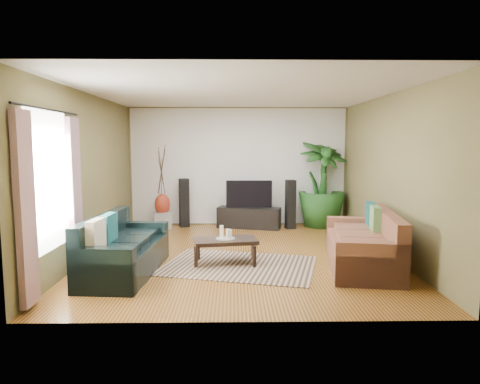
{
  "coord_description": "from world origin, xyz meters",
  "views": [
    {
      "loc": [
        -0.12,
        -7.08,
        1.88
      ],
      "look_at": [
        0.0,
        0.2,
        1.05
      ],
      "focal_mm": 32.0,
      "sensor_mm": 36.0,
      "label": 1
    }
  ],
  "objects_px": {
    "potted_plant": "(321,184)",
    "pedestal": "(163,220)",
    "speaker_right": "(290,204)",
    "sofa_right": "(362,239)",
    "tv_stand": "(249,218)",
    "side_table": "(113,236)",
    "vase": "(162,205)",
    "coffee_table": "(225,251)",
    "speaker_left": "(184,203)",
    "sofa_left": "(125,245)",
    "television": "(249,194)"
  },
  "relations": [
    {
      "from": "sofa_right",
      "to": "television",
      "type": "distance_m",
      "value": 3.47
    },
    {
      "from": "sofa_right",
      "to": "vase",
      "type": "distance_m",
      "value": 4.63
    },
    {
      "from": "television",
      "to": "vase",
      "type": "relative_size",
      "value": 2.15
    },
    {
      "from": "sofa_right",
      "to": "speaker_right",
      "type": "height_order",
      "value": "speaker_right"
    },
    {
      "from": "coffee_table",
      "to": "pedestal",
      "type": "xyz_separation_m",
      "value": [
        -1.44,
        2.8,
        -0.01
      ]
    },
    {
      "from": "television",
      "to": "pedestal",
      "type": "bearing_deg",
      "value": -177.97
    },
    {
      "from": "vase",
      "to": "coffee_table",
      "type": "bearing_deg",
      "value": -62.78
    },
    {
      "from": "potted_plant",
      "to": "pedestal",
      "type": "bearing_deg",
      "value": -176.34
    },
    {
      "from": "speaker_right",
      "to": "side_table",
      "type": "distance_m",
      "value": 3.88
    },
    {
      "from": "sofa_right",
      "to": "tv_stand",
      "type": "distance_m",
      "value": 3.44
    },
    {
      "from": "pedestal",
      "to": "speaker_right",
      "type": "bearing_deg",
      "value": -0.46
    },
    {
      "from": "pedestal",
      "to": "coffee_table",
      "type": "bearing_deg",
      "value": -62.78
    },
    {
      "from": "potted_plant",
      "to": "vase",
      "type": "bearing_deg",
      "value": -176.34
    },
    {
      "from": "television",
      "to": "side_table",
      "type": "bearing_deg",
      "value": -141.95
    },
    {
      "from": "coffee_table",
      "to": "tv_stand",
      "type": "relative_size",
      "value": 0.7
    },
    {
      "from": "television",
      "to": "pedestal",
      "type": "height_order",
      "value": "television"
    },
    {
      "from": "sofa_right",
      "to": "potted_plant",
      "type": "relative_size",
      "value": 1.07
    },
    {
      "from": "coffee_table",
      "to": "speaker_left",
      "type": "xyz_separation_m",
      "value": [
        -0.98,
        3.03,
        0.35
      ]
    },
    {
      "from": "coffee_table",
      "to": "television",
      "type": "height_order",
      "value": "television"
    },
    {
      "from": "potted_plant",
      "to": "coffee_table",
      "type": "bearing_deg",
      "value": -125.0
    },
    {
      "from": "television",
      "to": "potted_plant",
      "type": "relative_size",
      "value": 0.52
    },
    {
      "from": "coffee_table",
      "to": "speaker_right",
      "type": "xyz_separation_m",
      "value": [
        1.39,
        2.78,
        0.34
      ]
    },
    {
      "from": "potted_plant",
      "to": "sofa_right",
      "type": "bearing_deg",
      "value": -90.62
    },
    {
      "from": "television",
      "to": "side_table",
      "type": "height_order",
      "value": "television"
    },
    {
      "from": "tv_stand",
      "to": "potted_plant",
      "type": "distance_m",
      "value": 1.81
    },
    {
      "from": "tv_stand",
      "to": "vase",
      "type": "distance_m",
      "value": 1.94
    },
    {
      "from": "pedestal",
      "to": "sofa_left",
      "type": "bearing_deg",
      "value": -89.95
    },
    {
      "from": "tv_stand",
      "to": "speaker_left",
      "type": "height_order",
      "value": "speaker_left"
    },
    {
      "from": "sofa_left",
      "to": "speaker_right",
      "type": "distance_m",
      "value": 4.33
    },
    {
      "from": "potted_plant",
      "to": "side_table",
      "type": "xyz_separation_m",
      "value": [
        -4.13,
        -2.11,
        -0.73
      ]
    },
    {
      "from": "tv_stand",
      "to": "potted_plant",
      "type": "bearing_deg",
      "value": 21.55
    },
    {
      "from": "television",
      "to": "speaker_right",
      "type": "distance_m",
      "value": 0.95
    },
    {
      "from": "tv_stand",
      "to": "potted_plant",
      "type": "height_order",
      "value": "potted_plant"
    },
    {
      "from": "television",
      "to": "tv_stand",
      "type": "bearing_deg",
      "value": -90.0
    },
    {
      "from": "coffee_table",
      "to": "sofa_right",
      "type": "bearing_deg",
      "value": -15.36
    },
    {
      "from": "television",
      "to": "speaker_right",
      "type": "relative_size",
      "value": 0.94
    },
    {
      "from": "sofa_left",
      "to": "television",
      "type": "relative_size",
      "value": 1.88
    },
    {
      "from": "speaker_right",
      "to": "vase",
      "type": "xyz_separation_m",
      "value": [
        -2.83,
        0.02,
        -0.0
      ]
    },
    {
      "from": "sofa_right",
      "to": "side_table",
      "type": "relative_size",
      "value": 4.21
    },
    {
      "from": "sofa_left",
      "to": "television",
      "type": "distance_m",
      "value": 3.89
    },
    {
      "from": "sofa_left",
      "to": "potted_plant",
      "type": "relative_size",
      "value": 0.99
    },
    {
      "from": "sofa_left",
      "to": "coffee_table",
      "type": "height_order",
      "value": "sofa_left"
    },
    {
      "from": "sofa_left",
      "to": "coffee_table",
      "type": "relative_size",
      "value": 1.98
    },
    {
      "from": "sofa_right",
      "to": "television",
      "type": "xyz_separation_m",
      "value": [
        -1.61,
        3.06,
        0.34
      ]
    },
    {
      "from": "tv_stand",
      "to": "speaker_right",
      "type": "distance_m",
      "value": 0.97
    },
    {
      "from": "tv_stand",
      "to": "speaker_left",
      "type": "distance_m",
      "value": 1.5
    },
    {
      "from": "speaker_left",
      "to": "coffee_table",
      "type": "bearing_deg",
      "value": -91.82
    },
    {
      "from": "coffee_table",
      "to": "vase",
      "type": "height_order",
      "value": "vase"
    },
    {
      "from": "speaker_left",
      "to": "vase",
      "type": "xyz_separation_m",
      "value": [
        -0.46,
        -0.23,
        -0.01
      ]
    },
    {
      "from": "tv_stand",
      "to": "speaker_right",
      "type": "height_order",
      "value": "speaker_right"
    }
  ]
}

